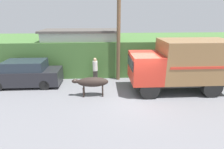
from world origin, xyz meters
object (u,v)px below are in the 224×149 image
brown_cow (92,82)px  parked_suv (25,74)px  cargo_truck (182,64)px  utility_pole (119,34)px  pedestrian_on_hill (95,69)px

brown_cow → parked_suv: (-4.62, 1.83, -0.03)m
cargo_truck → utility_pole: 4.67m
cargo_truck → pedestrian_on_hill: (-5.44, 2.00, -0.83)m
parked_suv → pedestrian_on_hill: bearing=11.4°
pedestrian_on_hill → utility_pole: size_ratio=0.27×
cargo_truck → brown_cow: 5.64m
parked_suv → brown_cow: bearing=-17.6°
brown_cow → utility_pole: (1.79, 2.71, 2.51)m
cargo_truck → parked_suv: cargo_truck is taller
brown_cow → pedestrian_on_hill: size_ratio=1.23×
cargo_truck → brown_cow: size_ratio=2.80×
parked_suv → pedestrian_on_hill: 4.77m
cargo_truck → pedestrian_on_hill: cargo_truck is taller
cargo_truck → pedestrian_on_hill: 5.86m
pedestrian_on_hill → brown_cow: bearing=97.8°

